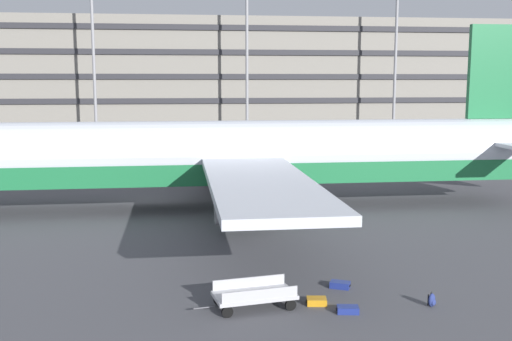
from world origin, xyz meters
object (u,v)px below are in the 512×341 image
at_px(suitcase_navy, 348,310).
at_px(baggage_cart, 254,295).
at_px(suitcase_purple, 340,285).
at_px(suitcase_silver, 317,301).
at_px(backpack_small, 432,300).
at_px(airliner, 229,156).

bearing_deg(suitcase_navy, baggage_cart, 164.76).
xyz_separation_m(suitcase_navy, suitcase_purple, (0.34, 2.32, 0.01)).
relative_size(suitcase_purple, baggage_cart, 0.24).
distance_m(suitcase_silver, backpack_small, 3.73).
distance_m(airliner, suitcase_silver, 16.15).
distance_m(suitcase_purple, backpack_small, 3.28).
height_order(suitcase_navy, backpack_small, backpack_small).
height_order(airliner, suitcase_purple, airliner).
height_order(suitcase_purple, suitcase_silver, suitcase_purple).
distance_m(airliner, baggage_cart, 16.06).
xyz_separation_m(airliner, suitcase_silver, (1.72, -15.80, -2.89)).
bearing_deg(suitcase_silver, suitcase_navy, -45.18).
distance_m(suitcase_navy, baggage_cart, 3.01).
bearing_deg(airliner, suitcase_purple, -78.60).
xyz_separation_m(airliner, suitcase_navy, (2.54, -16.63, -2.89)).
bearing_deg(suitcase_navy, airliner, 98.69).
height_order(suitcase_purple, baggage_cart, baggage_cart).
relative_size(suitcase_navy, baggage_cart, 0.22).
xyz_separation_m(suitcase_purple, suitcase_silver, (-1.17, -1.49, -0.00)).
bearing_deg(backpack_small, suitcase_purple, 139.77).
xyz_separation_m(suitcase_silver, backpack_small, (3.67, -0.63, 0.10)).
bearing_deg(airliner, suitcase_navy, -81.31).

